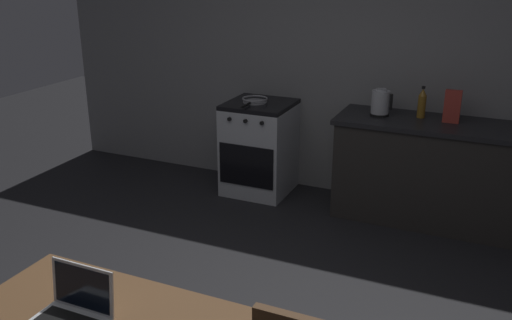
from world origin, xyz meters
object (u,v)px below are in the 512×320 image
at_px(frying_pan, 254,100).
at_px(electric_kettle, 380,103).
at_px(cereal_box, 452,106).
at_px(bottle_b, 422,103).
at_px(laptop, 71,313).
at_px(stove_oven, 259,147).

bearing_deg(frying_pan, electric_kettle, 1.43).
xyz_separation_m(frying_pan, cereal_box, (1.74, 0.05, 0.11)).
bearing_deg(electric_kettle, frying_pan, -178.57).
distance_m(electric_kettle, bottle_b, 0.34).
bearing_deg(laptop, bottle_b, 81.12).
height_order(laptop, electric_kettle, electric_kettle).
xyz_separation_m(stove_oven, cereal_box, (1.70, 0.02, 0.58)).
xyz_separation_m(laptop, bottle_b, (0.91, 3.26, 0.25)).
relative_size(laptop, frying_pan, 0.77).
height_order(electric_kettle, frying_pan, electric_kettle).
bearing_deg(cereal_box, stove_oven, -179.24).
bearing_deg(bottle_b, frying_pan, -175.83).
xyz_separation_m(stove_oven, laptop, (0.54, -3.18, 0.32)).
relative_size(electric_kettle, cereal_box, 0.86).
height_order(cereal_box, bottle_b, cereal_box).
bearing_deg(electric_kettle, stove_oven, -179.87).
height_order(electric_kettle, bottle_b, bottle_b).
bearing_deg(electric_kettle, laptop, -100.37).
height_order(laptop, cereal_box, cereal_box).
distance_m(laptop, cereal_box, 3.41).
bearing_deg(cereal_box, frying_pan, -178.39).
height_order(electric_kettle, cereal_box, cereal_box).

